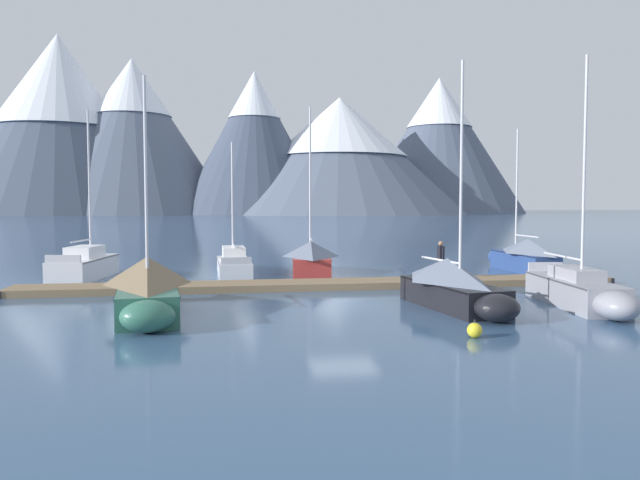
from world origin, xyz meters
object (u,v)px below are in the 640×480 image
Objects in this scene: sailboat_second_berth at (148,288)px; sailboat_far_berth at (454,285)px; person_on_dock at (441,257)px; sailboat_mid_dock_port at (233,263)px; sailboat_end_of_dock at (521,255)px; sailboat_nearest_berth at (87,264)px; sailboat_outer_slip at (581,291)px; mooring_buoy_channel_marker at (475,330)px; sailboat_mid_dock_starboard at (311,258)px.

sailboat_far_berth is (10.54, -0.39, -0.07)m from sailboat_second_berth.
person_on_dock is (12.37, 6.20, 0.35)m from sailboat_second_berth.
sailboat_end_of_dock is at bearing -5.00° from sailboat_mid_dock_port.
sailboat_nearest_berth is 1.20× the size of sailboat_mid_dock_port.
sailboat_outer_slip reaches higher than mooring_buoy_channel_marker.
sailboat_outer_slip reaches higher than sailboat_mid_dock_starboard.
mooring_buoy_channel_marker is (-1.15, -4.60, -0.62)m from sailboat_far_berth.
person_on_dock is (16.75, -5.03, 0.60)m from sailboat_nearest_berth.
sailboat_far_berth is 0.97× the size of sailboat_outer_slip.
sailboat_mid_dock_starboard is at bearing -0.25° from sailboat_nearest_berth.
sailboat_mid_dock_starboard is at bearing -14.95° from sailboat_mid_dock_port.
sailboat_nearest_berth is at bearing 142.08° from sailboat_far_berth.
person_on_dock is 11.62m from mooring_buoy_channel_marker.
sailboat_nearest_berth is 21.28m from mooring_buoy_channel_marker.
sailboat_end_of_dock is 15.72× the size of mooring_buoy_channel_marker.
sailboat_end_of_dock is (18.69, 10.89, -0.04)m from sailboat_second_berth.
sailboat_mid_dock_starboard is 1.13× the size of sailboat_end_of_dock.
sailboat_second_berth is at bearing -153.37° from person_on_dock.
sailboat_outer_slip is at bearing 36.05° from mooring_buoy_channel_marker.
sailboat_end_of_dock reaches higher than mooring_buoy_channel_marker.
sailboat_nearest_berth is 7.37m from sailboat_mid_dock_port.
person_on_dock is (-6.32, -4.68, 0.40)m from sailboat_end_of_dock.
sailboat_second_berth is at bearing 152.05° from mooring_buoy_channel_marker.
sailboat_second_berth is at bearing -149.77° from sailboat_end_of_dock.
sailboat_mid_dock_port is (7.30, 1.03, -0.12)m from sailboat_nearest_berth.
sailboat_mid_dock_starboard is at bearing 107.18° from sailboat_far_berth.
sailboat_mid_dock_starboard reaches higher than sailboat_mid_dock_port.
mooring_buoy_channel_marker is (-2.97, -11.19, -1.05)m from person_on_dock.
mooring_buoy_channel_marker is (2.43, -16.17, -0.63)m from sailboat_mid_dock_starboard.
sailboat_outer_slip is 7.59m from person_on_dock.
sailboat_mid_dock_port reaches higher than person_on_dock.
sailboat_far_berth is at bearing -125.83° from sailboat_end_of_dock.
sailboat_outer_slip is 5.25× the size of person_on_dock.
sailboat_far_berth is 13.91m from sailboat_end_of_dock.
sailboat_mid_dock_starboard is at bearing 58.08° from sailboat_second_berth.
sailboat_nearest_berth is at bearing 148.09° from sailboat_outer_slip.
sailboat_outer_slip is 12.30m from sailboat_end_of_dock.
sailboat_mid_dock_port is at bearing 147.31° from person_on_dock.
sailboat_mid_dock_port is at bearing 121.08° from sailboat_far_berth.
mooring_buoy_channel_marker is at bearing -104.89° from person_on_dock.
sailboat_far_berth reaches higher than sailboat_mid_dock_port.
sailboat_nearest_berth reaches higher than person_on_dock.
sailboat_end_of_dock is 18.40m from mooring_buoy_channel_marker.
sailboat_mid_dock_starboard is at bearing 178.54° from sailboat_end_of_dock.
sailboat_outer_slip reaches higher than sailboat_nearest_berth.
sailboat_mid_dock_port is at bearing 165.05° from sailboat_mid_dock_starboard.
sailboat_second_berth is 4.62× the size of person_on_dock.
sailboat_mid_dock_starboard is 16.36m from mooring_buoy_channel_marker.
sailboat_outer_slip is 17.74× the size of mooring_buoy_channel_marker.
sailboat_nearest_berth is 1.07× the size of sailboat_end_of_dock.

